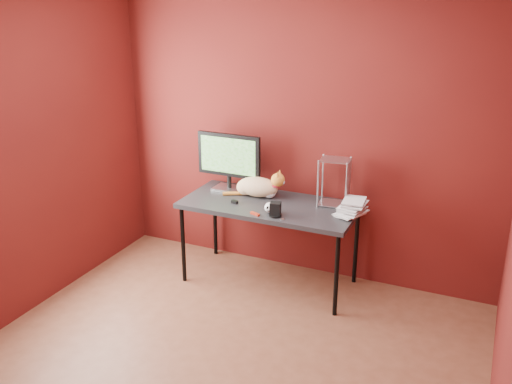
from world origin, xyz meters
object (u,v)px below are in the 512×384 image
at_px(monitor, 229,159).
at_px(speaker, 275,210).
at_px(cat, 258,187).
at_px(book_stack, 348,129).
at_px(skull_mug, 270,208).
at_px(desk, 270,209).

distance_m(monitor, speaker, 0.79).
bearing_deg(cat, monitor, 168.64).
height_order(cat, book_stack, book_stack).
relative_size(cat, skull_mug, 5.64).
xyz_separation_m(cat, book_stack, (0.79, -0.06, 0.61)).
bearing_deg(desk, cat, 143.88).
height_order(desk, skull_mug, skull_mug).
bearing_deg(skull_mug, desk, 90.83).
bearing_deg(cat, desk, -38.37).
height_order(monitor, skull_mug, monitor).
relative_size(monitor, skull_mug, 6.23).
distance_m(monitor, cat, 0.37).
bearing_deg(skull_mug, speaker, -58.95).
bearing_deg(desk, speaker, -58.40).
relative_size(desk, monitor, 2.48).
xyz_separation_m(desk, book_stack, (0.63, 0.06, 0.75)).
height_order(monitor, speaker, monitor).
xyz_separation_m(speaker, book_stack, (0.48, 0.31, 0.65)).
bearing_deg(skull_mug, book_stack, 2.81).
bearing_deg(speaker, skull_mug, 131.23).
height_order(monitor, cat, monitor).
height_order(cat, speaker, cat).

